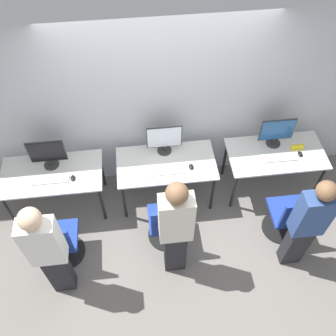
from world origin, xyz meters
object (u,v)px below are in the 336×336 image
object	(u,v)px
monitor_left	(47,153)
monitor_right	(277,132)
office_chair_center	(167,225)
person_left	(48,251)
mouse_left	(73,178)
office_chair_right	(288,218)
person_right	(308,223)
keyboard_left	(50,180)
monitor_center	(164,139)
office_chair_left	(60,243)
person_center	(176,228)
mouse_center	(191,167)
mouse_right	(300,154)
keyboard_right	(279,158)
keyboard_center	(167,171)

from	to	relation	value
monitor_left	monitor_right	world-z (taller)	same
monitor_left	office_chair_center	size ratio (longest dim) A/B	0.51
person_left	mouse_left	bearing A→B (deg)	80.28
office_chair_right	person_right	world-z (taller)	person_right
monitor_right	office_chair_right	world-z (taller)	monitor_right
keyboard_left	monitor_center	distance (m)	1.50
office_chair_left	monitor_center	xyz separation A→B (m)	(1.38, 1.00, 0.59)
monitor_left	person_center	distance (m)	1.87
office_chair_right	person_right	xyz separation A→B (m)	(-0.02, -0.37, 0.51)
keyboard_left	office_chair_left	distance (m)	0.79
monitor_left	monitor_right	distance (m)	2.91
office_chair_left	person_right	world-z (taller)	person_right
keyboard_left	person_right	size ratio (longest dim) A/B	0.28
office_chair_left	mouse_center	bearing A→B (deg)	22.06
office_chair_center	monitor_center	bearing A→B (deg)	85.34
mouse_right	office_chair_right	distance (m)	0.85
monitor_left	mouse_left	xyz separation A→B (m)	(0.28, -0.25, -0.21)
person_center	keyboard_right	size ratio (longest dim) A/B	3.77
mouse_center	office_chair_right	distance (m)	1.38
keyboard_left	mouse_center	xyz separation A→B (m)	(1.76, -0.00, 0.01)
person_left	person_right	distance (m)	2.79
mouse_center	mouse_left	bearing A→B (deg)	-179.72
mouse_right	person_center	bearing A→B (deg)	-150.65
monitor_left	monitor_center	distance (m)	1.46
keyboard_center	person_right	distance (m)	1.75
keyboard_left	office_chair_center	xyz separation A→B (m)	(1.38, -0.58, -0.38)
keyboard_left	keyboard_right	size ratio (longest dim) A/B	1.00
mouse_left	person_center	distance (m)	1.51
mouse_left	keyboard_left	bearing A→B (deg)	177.61
office_chair_left	office_chair_center	xyz separation A→B (m)	(1.30, 0.10, 0.00)
office_chair_left	mouse_center	distance (m)	1.86
monitor_left	mouse_left	size ratio (longest dim) A/B	5.03
mouse_left	person_left	world-z (taller)	person_left
keyboard_left	monitor_center	world-z (taller)	monitor_center
keyboard_right	mouse_left	bearing A→B (deg)	-179.37
office_chair_left	office_chair_center	distance (m)	1.31
office_chair_left	mouse_right	size ratio (longest dim) A/B	9.95
monitor_left	mouse_left	bearing A→B (deg)	-42.46
mouse_center	monitor_right	size ratio (longest dim) A/B	0.20
office_chair_right	mouse_right	bearing A→B (deg)	67.22
keyboard_left	person_left	distance (m)	1.07
keyboard_right	person_right	world-z (taller)	person_right
mouse_left	monitor_left	bearing A→B (deg)	137.54
mouse_right	monitor_left	bearing A→B (deg)	176.38
office_chair_left	office_chair_right	bearing A→B (deg)	0.54
monitor_left	mouse_center	size ratio (longest dim) A/B	5.03
office_chair_center	mouse_right	world-z (taller)	office_chair_center
mouse_center	person_center	size ratio (longest dim) A/B	0.05
person_right	mouse_left	bearing A→B (deg)	158.74
monitor_center	person_center	distance (m)	1.27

